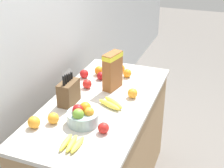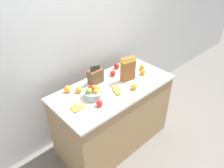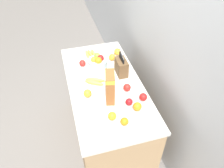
{
  "view_description": "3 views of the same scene",
  "coord_description": "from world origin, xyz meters",
  "px_view_note": "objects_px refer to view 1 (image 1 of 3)",
  "views": [
    {
      "loc": [
        -1.83,
        -0.77,
        2.07
      ],
      "look_at": [
        0.08,
        -0.06,
        1.04
      ],
      "focal_mm": 50.0,
      "sensor_mm": 36.0,
      "label": 1
    },
    {
      "loc": [
        -1.45,
        -1.54,
        2.38
      ],
      "look_at": [
        -0.07,
        -0.05,
        1.01
      ],
      "focal_mm": 35.0,
      "sensor_mm": 36.0,
      "label": 2
    },
    {
      "loc": [
        1.61,
        -0.38,
        2.38
      ],
      "look_at": [
        0.09,
        0.05,
        0.97
      ],
      "focal_mm": 35.0,
      "sensor_mm": 36.0,
      "label": 3
    }
  ],
  "objects_px": {
    "knife_block": "(69,92)",
    "orange_front_right": "(99,71)",
    "orange_mid_left": "(34,122)",
    "fruit_bowl": "(82,116)",
    "orange_front_left": "(53,118)",
    "apple_rear": "(84,74)",
    "orange_mid_right": "(121,68)",
    "orange_by_cereal": "(133,93)",
    "apple_front": "(101,76)",
    "banana_bunch_left": "(111,104)",
    "apple_leftmost": "(104,128)",
    "cereal_box": "(113,69)",
    "orange_front_center": "(127,73)",
    "banana_bunch_right": "(72,144)",
    "apple_near_bananas": "(87,84)"
  },
  "relations": [
    {
      "from": "knife_block",
      "to": "orange_mid_left",
      "type": "height_order",
      "value": "knife_block"
    },
    {
      "from": "orange_by_cereal",
      "to": "orange_mid_right",
      "type": "xyz_separation_m",
      "value": [
        0.41,
        0.23,
        -0.0
      ]
    },
    {
      "from": "apple_leftmost",
      "to": "orange_front_right",
      "type": "xyz_separation_m",
      "value": [
        0.77,
        0.35,
        0.0
      ]
    },
    {
      "from": "orange_mid_right",
      "to": "fruit_bowl",
      "type": "bearing_deg",
      "value": -178.25
    },
    {
      "from": "orange_mid_right",
      "to": "apple_leftmost",
      "type": "bearing_deg",
      "value": -167.83
    },
    {
      "from": "orange_front_left",
      "to": "fruit_bowl",
      "type": "bearing_deg",
      "value": -69.21
    },
    {
      "from": "apple_rear",
      "to": "orange_mid_left",
      "type": "distance_m",
      "value": 0.78
    },
    {
      "from": "fruit_bowl",
      "to": "banana_bunch_right",
      "type": "xyz_separation_m",
      "value": [
        -0.24,
        -0.04,
        -0.04
      ]
    },
    {
      "from": "orange_front_left",
      "to": "apple_rear",
      "type": "bearing_deg",
      "value": 8.39
    },
    {
      "from": "banana_bunch_left",
      "to": "orange_front_left",
      "type": "xyz_separation_m",
      "value": [
        -0.33,
        0.28,
        0.02
      ]
    },
    {
      "from": "banana_bunch_left",
      "to": "apple_front",
      "type": "height_order",
      "value": "apple_front"
    },
    {
      "from": "apple_leftmost",
      "to": "orange_by_cereal",
      "type": "xyz_separation_m",
      "value": [
        0.49,
        -0.04,
        0.0
      ]
    },
    {
      "from": "apple_rear",
      "to": "orange_mid_left",
      "type": "bearing_deg",
      "value": -179.08
    },
    {
      "from": "orange_by_cereal",
      "to": "apple_front",
      "type": "bearing_deg",
      "value": 59.02
    },
    {
      "from": "apple_rear",
      "to": "orange_front_right",
      "type": "bearing_deg",
      "value": -43.81
    },
    {
      "from": "banana_bunch_left",
      "to": "apple_rear",
      "type": "xyz_separation_m",
      "value": [
        0.36,
        0.38,
        0.02
      ]
    },
    {
      "from": "knife_block",
      "to": "apple_leftmost",
      "type": "xyz_separation_m",
      "value": [
        -0.25,
        -0.37,
        -0.05
      ]
    },
    {
      "from": "knife_block",
      "to": "orange_front_left",
      "type": "relative_size",
      "value": 3.74
    },
    {
      "from": "orange_mid_left",
      "to": "orange_front_right",
      "type": "bearing_deg",
      "value": -5.39
    },
    {
      "from": "fruit_bowl",
      "to": "banana_bunch_left",
      "type": "xyz_separation_m",
      "value": [
        0.27,
        -0.1,
        -0.04
      ]
    },
    {
      "from": "banana_bunch_right",
      "to": "apple_rear",
      "type": "distance_m",
      "value": 0.92
    },
    {
      "from": "banana_bunch_left",
      "to": "apple_leftmost",
      "type": "distance_m",
      "value": 0.33
    },
    {
      "from": "apple_leftmost",
      "to": "orange_front_left",
      "type": "xyz_separation_m",
      "value": [
        -0.02,
        0.35,
        0.0
      ]
    },
    {
      "from": "banana_bunch_left",
      "to": "apple_near_bananas",
      "type": "distance_m",
      "value": 0.34
    },
    {
      "from": "fruit_bowl",
      "to": "orange_front_left",
      "type": "height_order",
      "value": "fruit_bowl"
    },
    {
      "from": "knife_block",
      "to": "orange_front_right",
      "type": "relative_size",
      "value": 3.6
    },
    {
      "from": "banana_bunch_left",
      "to": "knife_block",
      "type": "bearing_deg",
      "value": 102.53
    },
    {
      "from": "cereal_box",
      "to": "orange_mid_right",
      "type": "distance_m",
      "value": 0.34
    },
    {
      "from": "banana_bunch_left",
      "to": "apple_leftmost",
      "type": "xyz_separation_m",
      "value": [
        -0.32,
        -0.07,
        0.01
      ]
    },
    {
      "from": "banana_bunch_left",
      "to": "orange_mid_left",
      "type": "height_order",
      "value": "orange_mid_left"
    },
    {
      "from": "apple_near_bananas",
      "to": "knife_block",
      "type": "bearing_deg",
      "value": 174.78
    },
    {
      "from": "apple_leftmost",
      "to": "orange_front_right",
      "type": "bearing_deg",
      "value": 24.49
    },
    {
      "from": "orange_mid_right",
      "to": "orange_by_cereal",
      "type": "bearing_deg",
      "value": -150.46
    },
    {
      "from": "orange_mid_left",
      "to": "fruit_bowl",
      "type": "bearing_deg",
      "value": -60.02
    },
    {
      "from": "apple_leftmost",
      "to": "orange_mid_left",
      "type": "height_order",
      "value": "orange_mid_left"
    },
    {
      "from": "banana_bunch_left",
      "to": "orange_front_left",
      "type": "relative_size",
      "value": 2.83
    },
    {
      "from": "apple_front",
      "to": "orange_mid_left",
      "type": "xyz_separation_m",
      "value": [
        -0.8,
        0.13,
        0.01
      ]
    },
    {
      "from": "cereal_box",
      "to": "orange_front_right",
      "type": "height_order",
      "value": "cereal_box"
    },
    {
      "from": "orange_front_left",
      "to": "apple_front",
      "type": "bearing_deg",
      "value": -3.35
    },
    {
      "from": "orange_by_cereal",
      "to": "cereal_box",
      "type": "bearing_deg",
      "value": 64.21
    },
    {
      "from": "orange_front_right",
      "to": "orange_mid_left",
      "type": "relative_size",
      "value": 0.98
    },
    {
      "from": "orange_by_cereal",
      "to": "banana_bunch_right",
      "type": "bearing_deg",
      "value": 166.5
    },
    {
      "from": "banana_bunch_right",
      "to": "apple_rear",
      "type": "height_order",
      "value": "apple_rear"
    },
    {
      "from": "apple_front",
      "to": "apple_near_bananas",
      "type": "height_order",
      "value": "apple_near_bananas"
    },
    {
      "from": "orange_front_left",
      "to": "orange_front_center",
      "type": "relative_size",
      "value": 1.03
    },
    {
      "from": "orange_by_cereal",
      "to": "orange_front_left",
      "type": "distance_m",
      "value": 0.63
    },
    {
      "from": "knife_block",
      "to": "fruit_bowl",
      "type": "height_order",
      "value": "knife_block"
    },
    {
      "from": "knife_block",
      "to": "orange_front_center",
      "type": "relative_size",
      "value": 3.84
    },
    {
      "from": "apple_front",
      "to": "orange_front_center",
      "type": "xyz_separation_m",
      "value": [
        0.12,
        -0.19,
        0.0
      ]
    },
    {
      "from": "apple_rear",
      "to": "orange_front_center",
      "type": "height_order",
      "value": "same"
    }
  ]
}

